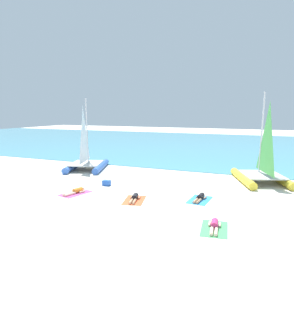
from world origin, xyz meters
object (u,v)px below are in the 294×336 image
towel_center_left (134,200)px  cooler_box (107,183)px  sailboat_yellow (262,170)px  sailboat_blue (86,159)px  towel_rightmost (214,229)px  sunbather_center_right (200,197)px  towel_leftmost (75,193)px  sunbather_rightmost (214,225)px  towel_center_right (200,200)px  sunbather_leftmost (76,191)px  sunbather_center_left (134,198)px

towel_center_left → cooler_box: size_ratio=3.80×
sailboat_yellow → sailboat_blue: bearing=163.0°
towel_rightmost → sailboat_blue: bearing=145.3°
sunbather_center_right → towel_rightmost: 4.16m
towel_center_left → towel_rightmost: 5.41m
towel_leftmost → towel_rightmost: 9.06m
sailboat_yellow → sunbather_rightmost: size_ratio=3.98×
towel_rightmost → towel_center_right: bearing=111.8°
sailboat_yellow → cooler_box: (-9.56, -4.98, -0.75)m
sailboat_blue → sunbather_rightmost: size_ratio=3.83×
towel_center_right → towel_rightmost: 4.10m
towel_leftmost → sunbather_rightmost: (8.80, -2.07, 0.13)m
sunbather_center_right → sunbather_rightmost: (1.51, -3.81, 0.00)m
towel_center_left → cooler_box: bearing=144.4°
towel_center_right → cooler_box: (-6.52, 0.75, 0.17)m
sunbather_leftmost → sunbather_center_right: 7.46m
towel_rightmost → cooler_box: cooler_box is taller
towel_rightmost → cooler_box: 9.25m
sunbather_center_left → cooler_box: bearing=130.4°
towel_center_right → cooler_box: cooler_box is taller
sailboat_yellow → sunbather_center_right: size_ratio=3.98×
sailboat_yellow → towel_rightmost: (-1.51, -9.54, -0.92)m
sailboat_blue → towel_center_right: bearing=-44.1°
sunbather_center_left → towel_rightmost: bearing=-40.4°
sailboat_blue → cooler_box: bearing=-63.0°
towel_leftmost → towel_center_left: (3.91, 0.17, 0.00)m
sunbather_leftmost → sunbather_rightmost: (8.78, -2.13, 0.00)m
towel_center_right → sunbather_rightmost: bearing=-67.9°
sunbather_center_right → sunbather_center_left: bearing=-153.1°
sunbather_leftmost → cooler_box: 2.47m
towel_leftmost → towel_center_right: same height
towel_leftmost → cooler_box: size_ratio=3.80×
towel_center_left → sunbather_center_left: (-0.02, 0.06, 0.13)m
towel_center_right → sunbather_center_right: size_ratio=1.21×
towel_leftmost → cooler_box: 2.55m
sailboat_yellow → cooler_box: size_ratio=12.47×
sunbather_leftmost → sunbather_center_right: bearing=26.5°
towel_center_right → cooler_box: bearing=173.4°
towel_rightmost → sunbather_rightmost: size_ratio=1.21×
sunbather_rightmost → cooler_box: 9.21m
sunbather_center_right → sunbather_rightmost: same height
sunbather_center_right → sunbather_rightmost: size_ratio=1.00×
sunbather_rightmost → towel_leftmost: bearing=158.9°
sailboat_blue → towel_leftmost: sailboat_blue is taller
sailboat_yellow → cooler_box: bearing=-173.3°
sunbather_center_left → sunbather_center_right: 3.71m
sailboat_yellow → towel_center_left: size_ratio=3.28×
sailboat_blue → towel_center_left: sailboat_blue is taller
sunbather_rightmost → sunbather_center_left: bearing=147.0°
towel_leftmost → sunbather_leftmost: sunbather_leftmost is taller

